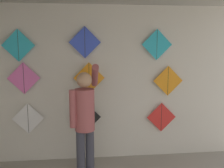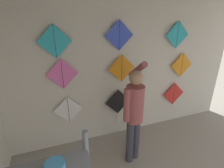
% 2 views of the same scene
% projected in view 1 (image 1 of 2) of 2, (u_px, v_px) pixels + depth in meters
% --- Properties ---
extents(back_panel, '(5.32, 0.06, 2.80)m').
position_uv_depth(back_panel, '(92.00, 84.00, 4.52)').
color(back_panel, beige).
rests_on(back_panel, ground).
extents(shopkeeper, '(0.44, 0.69, 1.82)m').
position_uv_depth(shopkeeper, '(85.00, 117.00, 3.74)').
color(shopkeeper, '#383842').
rests_on(shopkeeper, ground).
extents(kite_0, '(0.55, 0.01, 0.55)m').
position_uv_depth(kite_0, '(28.00, 119.00, 4.41)').
color(kite_0, white).
extents(kite_1, '(0.55, 0.04, 0.76)m').
position_uv_depth(kite_1, '(86.00, 120.00, 4.52)').
color(kite_1, black).
extents(kite_2, '(0.55, 0.01, 0.55)m').
position_uv_depth(kite_2, '(161.00, 117.00, 4.67)').
color(kite_2, red).
extents(kite_3, '(0.55, 0.01, 0.55)m').
position_uv_depth(kite_3, '(24.00, 78.00, 4.29)').
color(kite_3, pink).
extents(kite_4, '(0.55, 0.01, 0.55)m').
position_uv_depth(kite_4, '(89.00, 78.00, 4.41)').
color(kite_4, orange).
extents(kite_5, '(0.55, 0.01, 0.55)m').
position_uv_depth(kite_5, '(168.00, 81.00, 4.58)').
color(kite_5, orange).
extents(kite_6, '(0.55, 0.01, 0.55)m').
position_uv_depth(kite_6, '(18.00, 45.00, 4.20)').
color(kite_6, '#28B2C6').
extents(kite_7, '(0.55, 0.01, 0.55)m').
position_uv_depth(kite_7, '(85.00, 42.00, 4.31)').
color(kite_7, blue).
extents(kite_8, '(0.55, 0.01, 0.55)m').
position_uv_depth(kite_8, '(157.00, 45.00, 4.45)').
color(kite_8, '#28B2C6').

